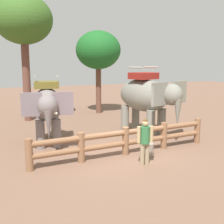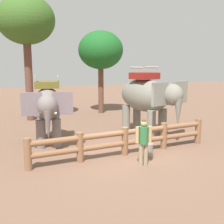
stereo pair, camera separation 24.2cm
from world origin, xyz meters
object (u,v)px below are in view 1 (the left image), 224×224
at_px(elephant_center, 147,97).
at_px(tree_far_left, 98,51).
at_px(feed_bucket, 148,150).
at_px(tree_back_center, 24,21).
at_px(tourist_woman_in_black, 145,139).
at_px(log_fence, 126,139).
at_px(elephant_near_left, 47,106).

height_order(elephant_center, tree_far_left, tree_far_left).
distance_m(tree_far_left, feed_bucket, 9.94).
bearing_deg(elephant_center, tree_far_left, 90.83).
distance_m(elephant_center, tree_back_center, 8.25).
xyz_separation_m(elephant_center, tourist_woman_in_black, (-2.02, -3.53, -0.88)).
xyz_separation_m(log_fence, elephant_near_left, (-2.38, 2.49, 1.00)).
relative_size(tree_far_left, feed_bucket, 11.36).
bearing_deg(elephant_near_left, elephant_center, -2.31).
height_order(elephant_near_left, tree_far_left, tree_far_left).
relative_size(elephant_near_left, tourist_woman_in_black, 2.15).
height_order(elephant_center, feed_bucket, elephant_center).
relative_size(log_fence, tree_back_center, 1.02).
bearing_deg(log_fence, tourist_woman_in_black, -83.80).
bearing_deg(feed_bucket, elephant_near_left, 136.72).
distance_m(elephant_near_left, tree_far_left, 7.98).
bearing_deg(elephant_near_left, tree_back_center, 92.15).
distance_m(log_fence, tree_back_center, 9.68).
xyz_separation_m(elephant_near_left, elephant_center, (4.54, -0.18, 0.19)).
xyz_separation_m(log_fence, tree_back_center, (-2.59, 7.88, 4.99)).
relative_size(log_fence, elephant_center, 1.90).
height_order(tourist_woman_in_black, tree_back_center, tree_back_center).
bearing_deg(elephant_center, tree_back_center, 130.37).
relative_size(log_fence, elephant_near_left, 2.13).
bearing_deg(tree_back_center, tourist_woman_in_black, -73.36).
distance_m(tree_back_center, feed_bucket, 10.44).
distance_m(tourist_woman_in_black, tree_far_left, 10.53).
distance_m(log_fence, elephant_center, 3.37).
distance_m(elephant_center, tourist_woman_in_black, 4.16).
relative_size(elephant_center, tree_back_center, 0.54).
bearing_deg(feed_bucket, elephant_center, 62.54).
height_order(log_fence, tourist_woman_in_black, tourist_woman_in_black).
height_order(elephant_near_left, tree_back_center, tree_back_center).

